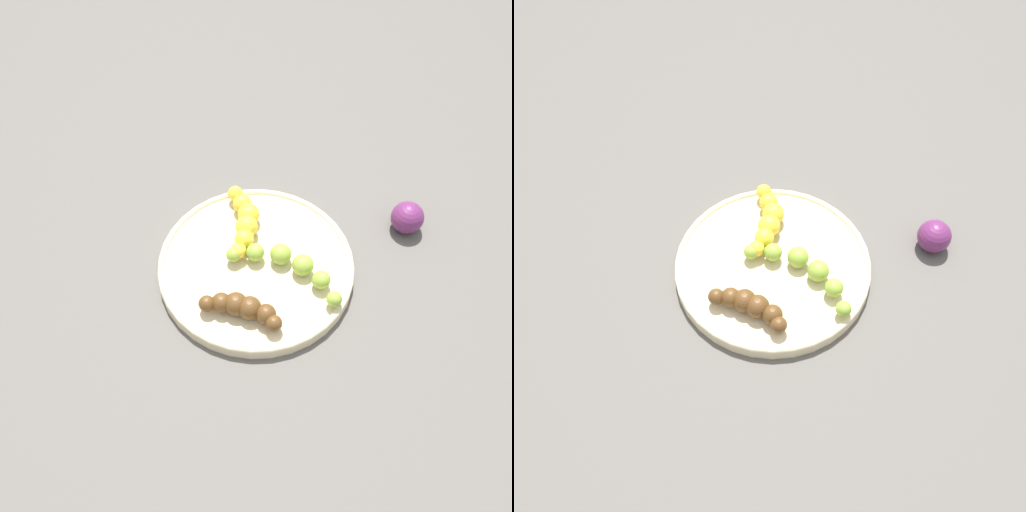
% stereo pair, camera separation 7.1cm
% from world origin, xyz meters
% --- Properties ---
extents(ground_plane, '(2.40, 2.40, 0.00)m').
position_xyz_m(ground_plane, '(0.00, 0.00, 0.00)').
color(ground_plane, '#56514C').
extents(fruit_bowl, '(0.30, 0.30, 0.02)m').
position_xyz_m(fruit_bowl, '(0.00, 0.00, 0.01)').
color(fruit_bowl, beige).
rests_on(fruit_bowl, ground_plane).
extents(banana_green, '(0.15, 0.12, 0.03)m').
position_xyz_m(banana_green, '(0.05, -0.02, 0.04)').
color(banana_green, '#8CAD38').
rests_on(banana_green, fruit_bowl).
extents(banana_yellow, '(0.05, 0.14, 0.03)m').
position_xyz_m(banana_yellow, '(-0.01, 0.07, 0.04)').
color(banana_yellow, yellow).
rests_on(banana_yellow, fruit_bowl).
extents(banana_overripe, '(0.11, 0.07, 0.03)m').
position_xyz_m(banana_overripe, '(-0.03, -0.08, 0.04)').
color(banana_overripe, '#593819').
rests_on(banana_overripe, fruit_bowl).
extents(plum_purple, '(0.05, 0.05, 0.05)m').
position_xyz_m(plum_purple, '(0.25, 0.05, 0.03)').
color(plum_purple, '#662659').
rests_on(plum_purple, ground_plane).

